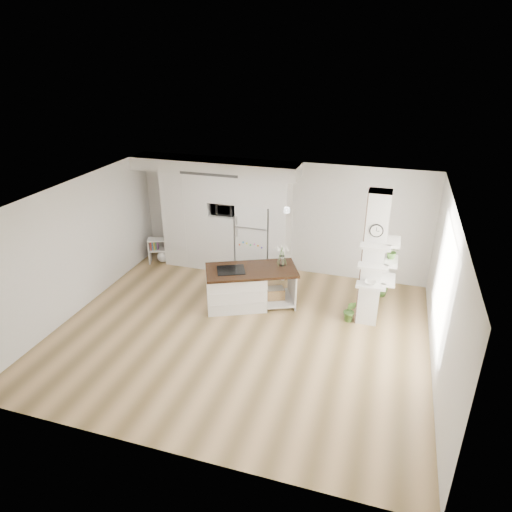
{
  "coord_description": "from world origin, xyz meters",
  "views": [
    {
      "loc": [
        2.48,
        -6.99,
        5.04
      ],
      "look_at": [
        0.05,
        0.9,
        1.25
      ],
      "focal_mm": 32.0,
      "sensor_mm": 36.0,
      "label": 1
    }
  ],
  "objects": [
    {
      "name": "floor_plant_b",
      "position": [
        2.52,
        2.32,
        0.25
      ],
      "size": [
        0.32,
        0.32,
        0.51
      ],
      "primitive_type": "imported",
      "rotation": [
        0.0,
        0.0,
        -0.13
      ],
      "color": "#44712D",
      "rests_on": "floor"
    },
    {
      "name": "decor_bowl",
      "position": [
        2.3,
        0.9,
        1.0
      ],
      "size": [
        0.22,
        0.22,
        0.05
      ],
      "primitive_type": "imported",
      "color": "white",
      "rests_on": "column"
    },
    {
      "name": "floor_plant_a",
      "position": [
        1.98,
        1.04,
        0.25
      ],
      "size": [
        0.29,
        0.24,
        0.49
      ],
      "primitive_type": "imported",
      "rotation": [
        0.0,
        0.0,
        -0.09
      ],
      "color": "#44712D",
      "rests_on": "floor"
    },
    {
      "name": "kitchen_island",
      "position": [
        -0.31,
        1.01,
        0.45
      ],
      "size": [
        2.08,
        1.6,
        1.42
      ],
      "rotation": [
        0.0,
        0.0,
        0.43
      ],
      "color": "white",
      "rests_on": "floor"
    },
    {
      "name": "bookshelf",
      "position": [
        -2.98,
        2.45,
        0.28
      ],
      "size": [
        0.62,
        0.48,
        0.64
      ],
      "rotation": [
        0.0,
        0.0,
        0.36
      ],
      "color": "white",
      "rests_on": "floor"
    },
    {
      "name": "window",
      "position": [
        3.48,
        0.3,
        1.5
      ],
      "size": [
        0.0,
        2.4,
        2.4
      ],
      "primitive_type": "plane",
      "rotation": [
        1.57,
        0.0,
        -1.57
      ],
      "color": "white",
      "rests_on": "room"
    },
    {
      "name": "room",
      "position": [
        0.0,
        0.0,
        1.86
      ],
      "size": [
        7.04,
        6.04,
        2.72
      ],
      "color": "white",
      "rests_on": "ground"
    },
    {
      "name": "refrigerator",
      "position": [
        -0.53,
        2.68,
        0.88
      ],
      "size": [
        0.78,
        0.69,
        1.75
      ],
      "color": "white",
      "rests_on": "floor"
    },
    {
      "name": "shelf_plant",
      "position": [
        2.63,
        1.3,
        1.52
      ],
      "size": [
        0.27,
        0.23,
        0.3
      ],
      "primitive_type": "imported",
      "color": "#44712D",
      "rests_on": "column"
    },
    {
      "name": "column",
      "position": [
        2.38,
        1.13,
        1.35
      ],
      "size": [
        0.69,
        0.9,
        2.7
      ],
      "color": "silver",
      "rests_on": "floor"
    },
    {
      "name": "microwave",
      "position": [
        -1.27,
        2.62,
        1.57
      ],
      "size": [
        0.54,
        0.37,
        0.3
      ],
      "primitive_type": "imported",
      "color": "#2D2D2D",
      "rests_on": "cabinet_wall"
    },
    {
      "name": "pendant_light",
      "position": [
        1.7,
        0.15,
        2.12
      ],
      "size": [
        0.12,
        0.12,
        0.1
      ],
      "primitive_type": "cylinder",
      "color": "white",
      "rests_on": "room"
    },
    {
      "name": "cabinet_wall",
      "position": [
        -1.45,
        2.67,
        1.51
      ],
      "size": [
        4.0,
        0.71,
        2.7
      ],
      "color": "white",
      "rests_on": "floor"
    },
    {
      "name": "floor",
      "position": [
        0.0,
        0.0,
        0.0
      ],
      "size": [
        7.0,
        6.0,
        0.01
      ],
      "primitive_type": "cube",
      "color": "tan",
      "rests_on": "ground"
    }
  ]
}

